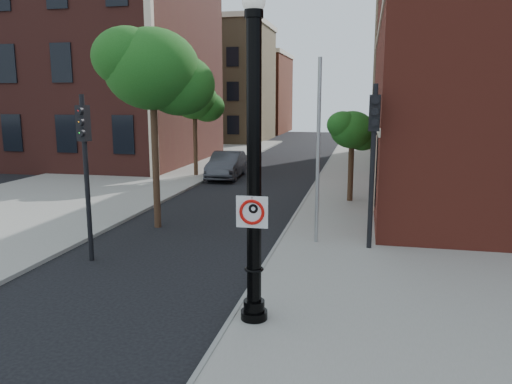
% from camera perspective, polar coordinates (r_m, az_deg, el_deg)
% --- Properties ---
extents(ground, '(120.00, 120.00, 0.00)m').
position_cam_1_polar(ground, '(11.08, -13.60, -13.65)').
color(ground, black).
rests_on(ground, ground).
extents(sidewalk_right, '(8.00, 60.00, 0.12)m').
position_cam_1_polar(sidewalk_right, '(19.60, 16.23, -2.91)').
color(sidewalk_right, gray).
rests_on(sidewalk_right, ground).
extents(sidewalk_left, '(10.00, 50.00, 0.12)m').
position_cam_1_polar(sidewalk_left, '(30.57, -14.15, 1.94)').
color(sidewalk_left, gray).
rests_on(sidewalk_left, ground).
extents(curb_edge, '(0.10, 60.00, 0.14)m').
position_cam_1_polar(curb_edge, '(19.70, 4.70, -2.41)').
color(curb_edge, gray).
rests_on(curb_edge, ground).
extents(victorian_building, '(18.60, 14.60, 17.95)m').
position_cam_1_polar(victorian_building, '(39.12, -20.29, 16.21)').
color(victorian_building, '#5E2923').
rests_on(victorian_building, ground).
extents(bg_building_tan_a, '(12.00, 12.00, 12.00)m').
position_cam_1_polar(bg_building_tan_a, '(55.58, -5.10, 12.12)').
color(bg_building_tan_a, olive).
rests_on(bg_building_tan_a, ground).
extents(bg_building_red, '(12.00, 12.00, 10.00)m').
position_cam_1_polar(bg_building_red, '(69.05, -1.55, 11.02)').
color(bg_building_red, maroon).
rests_on(bg_building_red, ground).
extents(lamppost, '(0.54, 0.54, 6.43)m').
position_cam_1_polar(lamppost, '(9.57, -0.23, 1.43)').
color(lamppost, black).
rests_on(lamppost, ground).
extents(no_parking_sign, '(0.62, 0.07, 0.62)m').
position_cam_1_polar(no_parking_sign, '(9.52, -0.45, -2.27)').
color(no_parking_sign, white).
rests_on(no_parking_sign, ground).
extents(parked_car, '(1.88, 4.69, 1.52)m').
position_cam_1_polar(parked_car, '(28.68, -3.35, 3.10)').
color(parked_car, '#333338').
rests_on(parked_car, ground).
extents(traffic_signal_left, '(0.34, 0.40, 4.62)m').
position_cam_1_polar(traffic_signal_left, '(14.34, -18.99, 4.49)').
color(traffic_signal_left, black).
rests_on(traffic_signal_left, ground).
extents(traffic_signal_right, '(0.32, 0.41, 4.92)m').
position_cam_1_polar(traffic_signal_right, '(14.76, 13.28, 5.74)').
color(traffic_signal_right, black).
rests_on(traffic_signal_right, ground).
extents(utility_pole, '(0.11, 0.11, 5.70)m').
position_cam_1_polar(utility_pole, '(15.17, 7.10, 4.29)').
color(utility_pole, '#999999').
rests_on(utility_pole, ground).
extents(street_tree_a, '(3.80, 3.43, 6.84)m').
position_cam_1_polar(street_tree_a, '(17.64, -11.58, 13.37)').
color(street_tree_a, '#312113').
rests_on(street_tree_a, ground).
extents(street_tree_b, '(3.09, 2.79, 5.57)m').
position_cam_1_polar(street_tree_b, '(29.06, -6.95, 10.33)').
color(street_tree_b, '#312113').
rests_on(street_tree_b, ground).
extents(street_tree_c, '(2.22, 2.00, 3.99)m').
position_cam_1_polar(street_tree_c, '(21.83, 11.00, 6.85)').
color(street_tree_c, '#312113').
rests_on(street_tree_c, ground).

